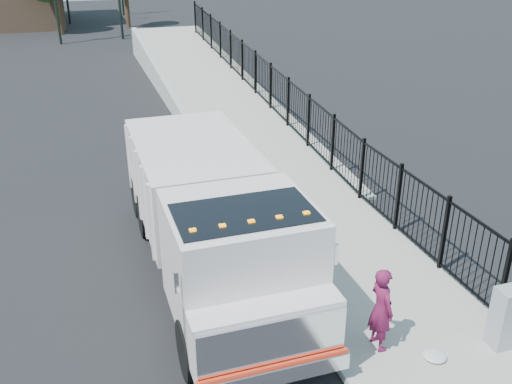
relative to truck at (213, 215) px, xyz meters
name	(u,v)px	position (x,y,z in m)	size (l,w,h in m)	color
ground	(297,299)	(1.50, -1.38, -1.62)	(120.00, 120.00, 0.00)	black
sidewalk	(427,336)	(3.43, -3.38, -1.56)	(3.55, 12.00, 0.12)	#9E998E
curb	(337,356)	(1.50, -3.38, -1.54)	(0.30, 12.00, 0.16)	#ADAAA3
ramp	(214,100)	(3.63, 14.62, -1.62)	(3.95, 24.00, 1.70)	#9E998E
iron_fence	(270,101)	(5.05, 10.62, -0.72)	(0.10, 28.00, 1.80)	black
truck	(213,215)	(0.00, 0.00, 0.00)	(2.84, 8.44, 2.89)	black
worker	(381,309)	(2.33, -3.37, -0.66)	(0.61, 0.40, 1.69)	maroon
utility_cabinet	(507,317)	(4.60, -4.08, -0.88)	(0.55, 0.40, 1.25)	gray
debris	(435,355)	(3.16, -4.01, -1.45)	(0.44, 0.44, 0.11)	silver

